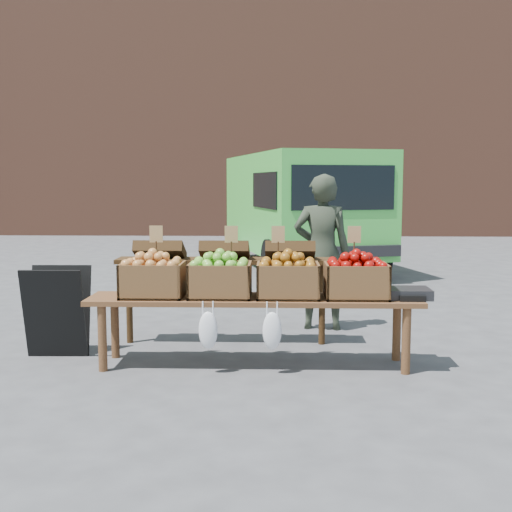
# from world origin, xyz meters

# --- Properties ---
(ground) EXTENTS (80.00, 80.00, 0.00)m
(ground) POSITION_xyz_m (0.00, 0.00, 0.00)
(ground) COLOR #4A4A4D
(brick_building) EXTENTS (24.00, 4.00, 10.00)m
(brick_building) POSITION_xyz_m (0.00, 15.00, 5.00)
(brick_building) COLOR brown
(brick_building) RESTS_ON ground
(delivery_van) EXTENTS (3.11, 4.79, 1.98)m
(delivery_van) POSITION_xyz_m (1.35, 6.29, 0.99)
(delivery_van) COLOR green
(delivery_van) RESTS_ON ground
(vendor) EXTENTS (0.61, 0.44, 1.58)m
(vendor) POSITION_xyz_m (1.40, 1.54, 0.79)
(vendor) COLOR #2C3426
(vendor) RESTS_ON ground
(chalkboard_sign) EXTENTS (0.53, 0.30, 0.79)m
(chalkboard_sign) POSITION_xyz_m (-0.95, 0.40, 0.39)
(chalkboard_sign) COLOR black
(chalkboard_sign) RESTS_ON ground
(back_table) EXTENTS (2.10, 0.44, 1.04)m
(back_table) POSITION_xyz_m (0.46, 0.89, 0.52)
(back_table) COLOR #35210F
(back_table) RESTS_ON ground
(display_bench) EXTENTS (2.70, 0.56, 0.57)m
(display_bench) POSITION_xyz_m (0.75, 0.17, 0.28)
(display_bench) COLOR brown
(display_bench) RESTS_ON ground
(crate_golden_apples) EXTENTS (0.50, 0.40, 0.28)m
(crate_golden_apples) POSITION_xyz_m (-0.07, 0.17, 0.71)
(crate_golden_apples) COLOR #A5872E
(crate_golden_apples) RESTS_ON display_bench
(crate_russet_pears) EXTENTS (0.50, 0.40, 0.28)m
(crate_russet_pears) POSITION_xyz_m (0.48, 0.17, 0.71)
(crate_russet_pears) COLOR #499929
(crate_russet_pears) RESTS_ON display_bench
(crate_red_apples) EXTENTS (0.50, 0.40, 0.28)m
(crate_red_apples) POSITION_xyz_m (1.03, 0.17, 0.71)
(crate_red_apples) COLOR #A05811
(crate_red_apples) RESTS_ON display_bench
(crate_green_apples) EXTENTS (0.50, 0.40, 0.28)m
(crate_green_apples) POSITION_xyz_m (1.58, 0.17, 0.71)
(crate_green_apples) COLOR #740503
(crate_green_apples) RESTS_ON display_bench
(weighing_scale) EXTENTS (0.34, 0.30, 0.08)m
(weighing_scale) POSITION_xyz_m (2.00, 0.17, 0.61)
(weighing_scale) COLOR black
(weighing_scale) RESTS_ON display_bench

